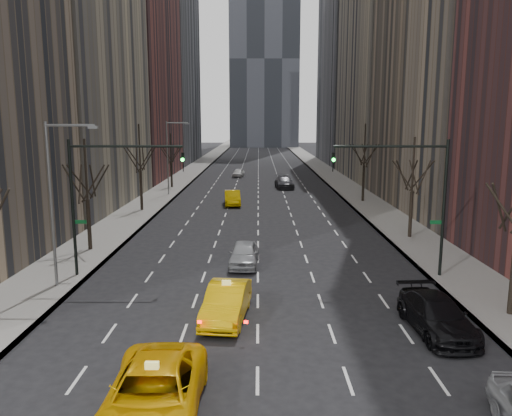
{
  "coord_description": "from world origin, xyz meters",
  "views": [
    {
      "loc": [
        0.03,
        -16.55,
        9.18
      ],
      "look_at": [
        -0.13,
        15.91,
        3.5
      ],
      "focal_mm": 35.0,
      "sensor_mm": 36.0,
      "label": 1
    }
  ],
  "objects_px": {
    "taxi_suv": "(153,395)",
    "silver_sedan_ahead": "(244,254)",
    "taxi_sedan": "(227,302)",
    "parked_suv_black": "(437,315)"
  },
  "relations": [
    {
      "from": "taxi_suv",
      "to": "silver_sedan_ahead",
      "type": "relative_size",
      "value": 1.41
    },
    {
      "from": "silver_sedan_ahead",
      "to": "taxi_suv",
      "type": "bearing_deg",
      "value": -95.69
    },
    {
      "from": "taxi_sedan",
      "to": "silver_sedan_ahead",
      "type": "height_order",
      "value": "taxi_sedan"
    },
    {
      "from": "taxi_sedan",
      "to": "parked_suv_black",
      "type": "xyz_separation_m",
      "value": [
        9.31,
        -1.43,
        -0.05
      ]
    },
    {
      "from": "taxi_suv",
      "to": "parked_suv_black",
      "type": "height_order",
      "value": "taxi_suv"
    },
    {
      "from": "taxi_suv",
      "to": "silver_sedan_ahead",
      "type": "distance_m",
      "value": 17.11
    },
    {
      "from": "taxi_sedan",
      "to": "parked_suv_black",
      "type": "height_order",
      "value": "taxi_sedan"
    },
    {
      "from": "taxi_suv",
      "to": "parked_suv_black",
      "type": "relative_size",
      "value": 1.17
    },
    {
      "from": "taxi_suv",
      "to": "taxi_sedan",
      "type": "height_order",
      "value": "taxi_suv"
    },
    {
      "from": "taxi_sedan",
      "to": "silver_sedan_ahead",
      "type": "bearing_deg",
      "value": 92.55
    }
  ]
}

